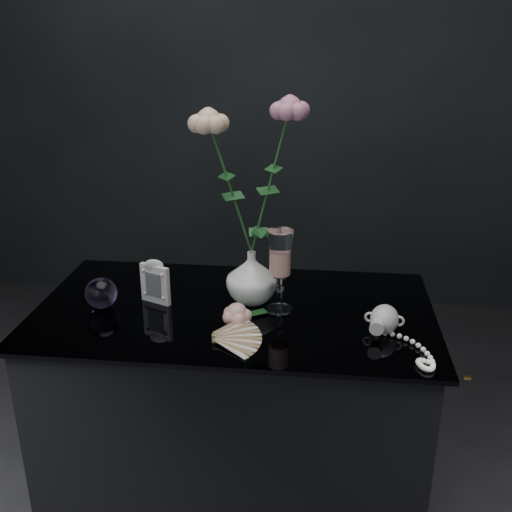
% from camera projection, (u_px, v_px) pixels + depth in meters
% --- Properties ---
extents(table, '(1.05, 0.58, 0.76)m').
position_uv_depth(table, '(236.00, 427.00, 1.73)').
color(table, black).
rests_on(table, ground).
extents(vase, '(0.15, 0.15, 0.14)m').
position_uv_depth(vase, '(252.00, 277.00, 1.60)').
color(vase, white).
rests_on(vase, table).
extents(wine_glass, '(0.08, 0.08, 0.22)m').
position_uv_depth(wine_glass, '(280.00, 272.00, 1.54)').
color(wine_glass, white).
rests_on(wine_glass, table).
extents(picture_frame, '(0.11, 0.10, 0.12)m').
position_uv_depth(picture_frame, '(155.00, 281.00, 1.60)').
color(picture_frame, silver).
rests_on(picture_frame, table).
extents(paperweight, '(0.10, 0.10, 0.08)m').
position_uv_depth(paperweight, '(101.00, 293.00, 1.58)').
color(paperweight, '#B687DB').
rests_on(paperweight, table).
extents(paper_fan, '(0.26, 0.23, 0.02)m').
position_uv_depth(paper_fan, '(215.00, 337.00, 1.42)').
color(paper_fan, '#F7F1C5').
rests_on(paper_fan, table).
extents(loose_rose, '(0.14, 0.17, 0.06)m').
position_uv_depth(loose_rose, '(237.00, 314.00, 1.50)').
color(loose_rose, '#F1A79C').
rests_on(loose_rose, table).
extents(pearl_jar, '(0.28, 0.29, 0.07)m').
position_uv_depth(pearl_jar, '(384.00, 318.00, 1.46)').
color(pearl_jar, silver).
rests_on(pearl_jar, table).
extents(roses, '(0.27, 0.13, 0.45)m').
position_uv_depth(roses, '(250.00, 171.00, 1.49)').
color(roses, beige).
rests_on(roses, vase).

